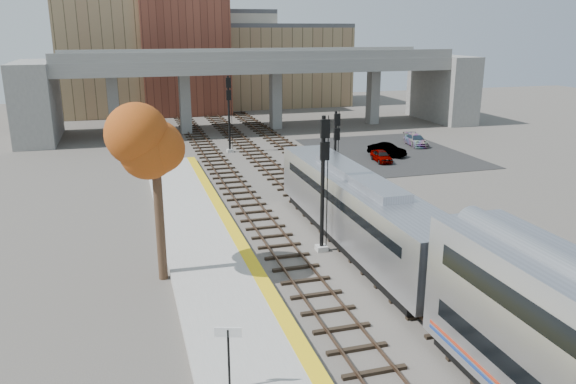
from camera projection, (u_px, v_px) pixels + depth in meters
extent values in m
plane|color=#47423D|center=(385.00, 293.00, 26.26)|extent=(160.00, 160.00, 0.00)
cube|color=#9E9E99|center=(233.00, 311.00, 24.23)|extent=(4.50, 60.00, 0.35)
cube|color=yellow|center=(275.00, 301.00, 24.70)|extent=(0.70, 60.00, 0.01)
cube|color=black|center=(257.00, 216.00, 36.87)|extent=(2.50, 95.00, 0.14)
cube|color=brown|center=(246.00, 215.00, 36.64)|extent=(0.07, 95.00, 0.14)
cube|color=brown|center=(267.00, 213.00, 37.03)|extent=(0.07, 95.00, 0.14)
cube|color=black|center=(317.00, 210.00, 38.01)|extent=(2.50, 95.00, 0.14)
cube|color=brown|center=(307.00, 209.00, 37.79)|extent=(0.07, 95.00, 0.14)
cube|color=brown|center=(327.00, 208.00, 38.18)|extent=(0.07, 95.00, 0.14)
cube|color=black|center=(371.00, 205.00, 39.10)|extent=(2.50, 95.00, 0.14)
cube|color=brown|center=(362.00, 204.00, 38.88)|extent=(0.07, 95.00, 0.14)
cube|color=brown|center=(380.00, 203.00, 39.27)|extent=(0.07, 95.00, 0.14)
cube|color=slate|center=(259.00, 65.00, 66.85)|extent=(46.00, 10.00, 1.50)
cube|color=slate|center=(269.00, 56.00, 62.09)|extent=(46.00, 0.20, 1.00)
cube|color=slate|center=(250.00, 52.00, 70.92)|extent=(46.00, 0.20, 1.00)
cube|color=slate|center=(114.00, 106.00, 63.41)|extent=(1.20, 1.60, 7.00)
cube|color=slate|center=(185.00, 103.00, 65.59)|extent=(1.20, 1.60, 7.00)
cube|color=slate|center=(276.00, 100.00, 68.59)|extent=(1.20, 1.60, 7.00)
cube|color=slate|center=(373.00, 96.00, 72.14)|extent=(1.20, 1.60, 7.00)
cube|color=slate|center=(36.00, 102.00, 61.02)|extent=(4.00, 12.00, 8.50)
cube|color=slate|center=(442.00, 88.00, 74.65)|extent=(4.00, 12.00, 8.50)
cube|color=#927A55|center=(126.00, 56.00, 81.10)|extent=(18.00, 14.00, 16.00)
cube|color=beige|center=(216.00, 60.00, 89.80)|extent=(16.00, 16.00, 14.00)
cube|color=#4C4C4F|center=(215.00, 12.00, 87.75)|extent=(16.00, 16.00, 0.60)
cube|color=brown|center=(183.00, 42.00, 79.96)|extent=(12.00, 10.00, 20.00)
cube|color=#927A55|center=(280.00, 66.00, 90.96)|extent=(20.00, 14.00, 12.00)
cube|color=#4C4C4F|center=(280.00, 26.00, 89.19)|extent=(20.00, 14.00, 0.60)
cube|color=black|center=(389.00, 153.00, 55.83)|extent=(14.00, 18.00, 0.04)
cube|color=#A8AAB2|center=(357.00, 207.00, 31.23)|extent=(3.00, 19.00, 3.20)
cube|color=black|center=(304.00, 160.00, 39.82)|extent=(2.20, 0.06, 1.10)
cube|color=black|center=(358.00, 197.00, 31.06)|extent=(3.02, 16.15, 0.50)
cube|color=black|center=(356.00, 238.00, 31.75)|extent=(2.70, 17.10, 0.50)
cube|color=#A8AAB2|center=(358.00, 176.00, 30.72)|extent=(1.60, 9.50, 0.40)
cube|color=#9E9E99|center=(321.00, 248.00, 31.22)|extent=(0.60, 0.60, 0.30)
cylinder|color=black|center=(323.00, 186.00, 30.20)|extent=(0.22, 0.22, 7.56)
cube|color=black|center=(325.00, 129.00, 29.09)|extent=(0.49, 0.18, 0.97)
cube|color=black|center=(325.00, 151.00, 29.42)|extent=(0.49, 0.18, 0.97)
cube|color=#9E9E99|center=(334.00, 198.00, 40.38)|extent=(0.60, 0.60, 0.30)
cylinder|color=black|center=(335.00, 157.00, 39.51)|extent=(0.18, 0.18, 6.43)
cube|color=black|center=(337.00, 120.00, 38.54)|extent=(0.41, 0.18, 0.83)
cube|color=black|center=(337.00, 134.00, 38.82)|extent=(0.41, 0.18, 0.83)
cube|color=#9E9E99|center=(230.00, 151.00, 56.06)|extent=(0.60, 0.60, 0.30)
cylinder|color=black|center=(229.00, 115.00, 55.05)|extent=(0.21, 0.21, 7.52)
cube|color=black|center=(228.00, 83.00, 53.94)|extent=(0.48, 0.18, 0.97)
cube|color=black|center=(229.00, 95.00, 54.27)|extent=(0.48, 0.18, 0.97)
cylinder|color=black|center=(229.00, 359.00, 18.46)|extent=(0.08, 0.08, 2.20)
cube|color=white|center=(228.00, 332.00, 18.18)|extent=(0.87, 0.33, 0.35)
cylinder|color=#382619|center=(160.00, 219.00, 26.94)|extent=(0.44, 0.44, 6.23)
ellipsoid|color=#B14017|center=(155.00, 146.00, 25.94)|extent=(3.60, 3.60, 4.45)
imported|color=#99999E|center=(381.00, 156.00, 51.76)|extent=(1.60, 3.32, 1.09)
imported|color=#99999E|center=(387.00, 150.00, 54.08)|extent=(3.16, 3.80, 1.22)
imported|color=#99999E|center=(416.00, 140.00, 58.92)|extent=(2.08, 4.16, 1.16)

